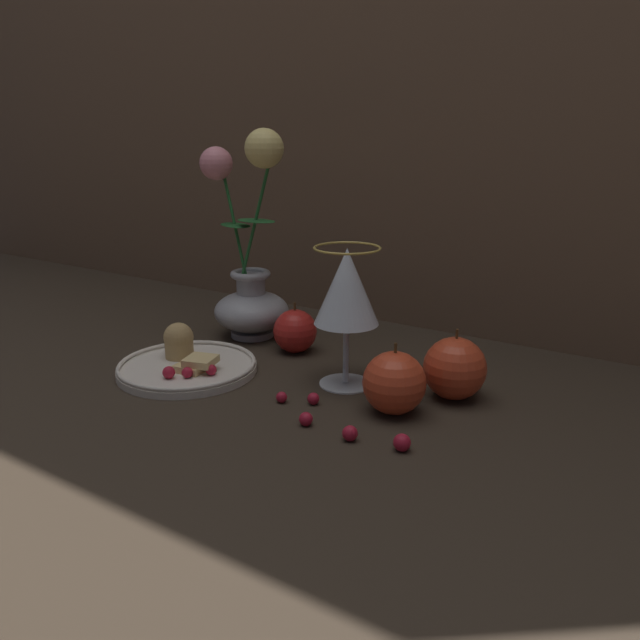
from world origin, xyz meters
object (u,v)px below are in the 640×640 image
(apple_near_glass, at_px, (394,383))
(apple_at_table_edge, at_px, (295,331))
(wine_glass, at_px, (345,292))
(plate_with_pastries, at_px, (186,362))
(apple_beside_vase, at_px, (455,368))
(vase, at_px, (250,276))

(apple_near_glass, relative_size, apple_at_table_edge, 1.12)
(wine_glass, distance_m, apple_near_glass, 0.14)
(apple_near_glass, distance_m, apple_at_table_edge, 0.25)
(plate_with_pastries, distance_m, apple_beside_vase, 0.37)
(plate_with_pastries, relative_size, wine_glass, 1.04)
(vase, bearing_deg, apple_near_glass, -22.23)
(plate_with_pastries, height_order, apple_at_table_edge, apple_at_table_edge)
(plate_with_pastries, bearing_deg, apple_at_table_edge, 61.28)
(vase, xyz_separation_m, apple_at_table_edge, (0.10, -0.02, -0.07))
(vase, xyz_separation_m, apple_beside_vase, (0.37, -0.05, -0.06))
(plate_with_pastries, xyz_separation_m, apple_near_glass, (0.31, 0.04, 0.03))
(apple_at_table_edge, bearing_deg, wine_glass, -28.87)
(wine_glass, xyz_separation_m, apple_beside_vase, (0.14, 0.04, -0.09))
(vase, xyz_separation_m, plate_with_pastries, (0.02, -0.17, -0.09))
(vase, distance_m, plate_with_pastries, 0.20)
(apple_beside_vase, bearing_deg, wine_glass, -163.68)
(vase, bearing_deg, apple_beside_vase, -8.16)
(vase, bearing_deg, apple_at_table_edge, -11.60)
(apple_beside_vase, bearing_deg, apple_at_table_edge, 173.18)
(vase, distance_m, apple_near_glass, 0.36)
(plate_with_pastries, xyz_separation_m, wine_glass, (0.21, 0.08, 0.12))
(vase, bearing_deg, plate_with_pastries, -83.02)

